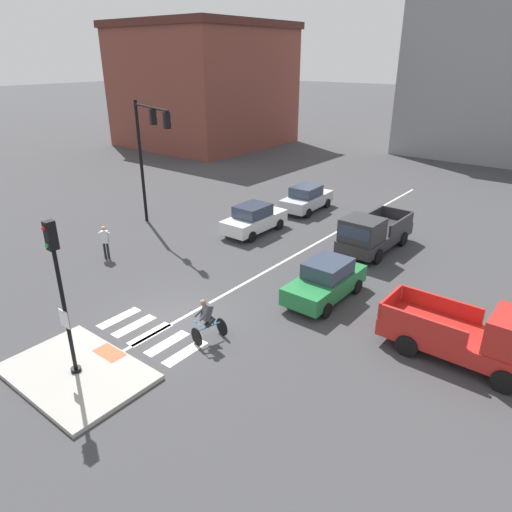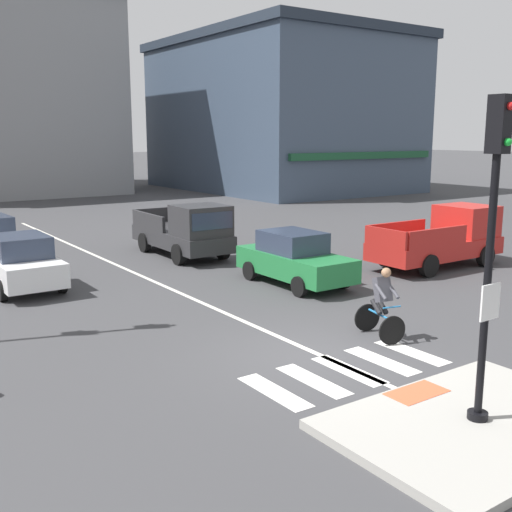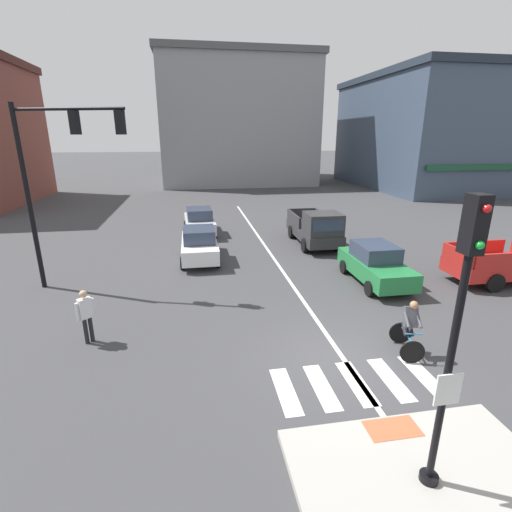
% 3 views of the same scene
% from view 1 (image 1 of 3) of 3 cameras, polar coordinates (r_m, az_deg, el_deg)
% --- Properties ---
extents(ground_plane, '(300.00, 300.00, 0.00)m').
position_cam_1_polar(ground_plane, '(17.96, -10.36, -8.04)').
color(ground_plane, '#3D3D3F').
extents(traffic_island, '(4.67, 3.16, 0.15)m').
position_cam_1_polar(traffic_island, '(16.10, -21.15, -13.23)').
color(traffic_island, '#A3A099').
rests_on(traffic_island, ground).
extents(tactile_pad_front, '(1.10, 0.60, 0.01)m').
position_cam_1_polar(tactile_pad_front, '(16.54, -17.56, -11.25)').
color(tactile_pad_front, '#DB5B38').
rests_on(tactile_pad_front, traffic_island).
extents(signal_pole, '(0.44, 0.38, 4.98)m').
position_cam_1_polar(signal_pole, '(14.56, -22.92, -3.43)').
color(signal_pole, black).
rests_on(signal_pole, traffic_island).
extents(crosswalk_stripe_a, '(0.44, 1.80, 0.01)m').
position_cam_1_polar(crosswalk_stripe_a, '(18.71, -16.46, -7.29)').
color(crosswalk_stripe_a, silver).
rests_on(crosswalk_stripe_a, ground).
extents(crosswalk_stripe_b, '(0.44, 1.80, 0.01)m').
position_cam_1_polar(crosswalk_stripe_b, '(18.06, -14.73, -8.28)').
color(crosswalk_stripe_b, silver).
rests_on(crosswalk_stripe_b, ground).
extents(crosswalk_stripe_c, '(0.44, 1.80, 0.01)m').
position_cam_1_polar(crosswalk_stripe_c, '(17.42, -12.87, -9.33)').
color(crosswalk_stripe_c, silver).
rests_on(crosswalk_stripe_c, ground).
extents(crosswalk_stripe_d, '(0.44, 1.80, 0.01)m').
position_cam_1_polar(crosswalk_stripe_d, '(16.82, -10.85, -10.45)').
color(crosswalk_stripe_d, silver).
rests_on(crosswalk_stripe_d, ground).
extents(crosswalk_stripe_e, '(0.44, 1.80, 0.01)m').
position_cam_1_polar(crosswalk_stripe_e, '(16.24, -8.68, -11.64)').
color(crosswalk_stripe_e, silver).
rests_on(crosswalk_stripe_e, ground).
extents(lane_centre_line, '(0.14, 28.00, 0.01)m').
position_cam_1_polar(lane_centre_line, '(24.84, 7.10, 1.39)').
color(lane_centre_line, silver).
rests_on(lane_centre_line, ground).
extents(traffic_light_mast, '(4.13, 1.44, 7.02)m').
position_cam_1_polar(traffic_light_mast, '(26.74, -13.15, 13.28)').
color(traffic_light_mast, black).
rests_on(traffic_light_mast, ground).
extents(building_corner_left, '(15.21, 15.55, 12.44)m').
position_cam_1_polar(building_corner_left, '(54.07, -6.35, 20.16)').
color(building_corner_left, brown).
rests_on(building_corner_left, ground).
extents(car_silver_westbound_distant, '(2.00, 4.18, 1.64)m').
position_cam_1_polar(car_silver_westbound_distant, '(30.15, 6.24, 7.05)').
color(car_silver_westbound_distant, silver).
rests_on(car_silver_westbound_distant, ground).
extents(car_green_eastbound_mid, '(1.86, 4.11, 1.64)m').
position_cam_1_polar(car_green_eastbound_mid, '(19.18, 8.57, -2.99)').
color(car_green_eastbound_mid, '#237A3D').
rests_on(car_green_eastbound_mid, ground).
extents(car_white_westbound_far, '(1.86, 4.11, 1.64)m').
position_cam_1_polar(car_white_westbound_far, '(26.12, -0.25, 4.59)').
color(car_white_westbound_far, white).
rests_on(car_white_westbound_far, ground).
extents(pickup_truck_red_cross_right, '(5.11, 2.08, 2.08)m').
position_cam_1_polar(pickup_truck_red_cross_right, '(16.62, 25.55, -9.05)').
color(pickup_truck_red_cross_right, red).
rests_on(pickup_truck_red_cross_right, ground).
extents(pickup_truck_charcoal_eastbound_far, '(2.13, 5.13, 2.08)m').
position_cam_1_polar(pickup_truck_charcoal_eastbound_far, '(24.10, 14.02, 2.63)').
color(pickup_truck_charcoal_eastbound_far, '#2D2D30').
rests_on(pickup_truck_charcoal_eastbound_far, ground).
extents(cyclist, '(0.90, 1.21, 1.68)m').
position_cam_1_polar(cyclist, '(16.29, -6.00, -7.72)').
color(cyclist, black).
rests_on(cyclist, ground).
extents(pedestrian_at_curb_left, '(0.46, 0.39, 1.67)m').
position_cam_1_polar(pedestrian_at_curb_left, '(23.83, -18.06, 1.93)').
color(pedestrian_at_curb_left, black).
rests_on(pedestrian_at_curb_left, ground).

